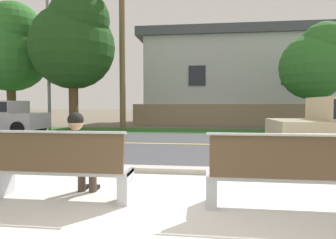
# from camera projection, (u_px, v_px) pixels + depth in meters

# --- Properties ---
(ground_plane) EXTENTS (140.00, 140.00, 0.00)m
(ground_plane) POSITION_uv_depth(u_px,v_px,m) (191.00, 139.00, 11.27)
(ground_plane) COLOR #665B4C
(sidewalk_pavement) EXTENTS (44.00, 3.60, 0.01)m
(sidewalk_pavement) POSITION_uv_depth(u_px,v_px,m) (166.00, 208.00, 3.73)
(sidewalk_pavement) COLOR beige
(sidewalk_pavement) RESTS_ON ground_plane
(curb_edge) EXTENTS (44.00, 0.30, 0.11)m
(curb_edge) POSITION_uv_depth(u_px,v_px,m) (179.00, 170.00, 5.66)
(curb_edge) COLOR #ADA89E
(curb_edge) RESTS_ON ground_plane
(street_asphalt) EXTENTS (52.00, 8.00, 0.01)m
(street_asphalt) POSITION_uv_depth(u_px,v_px,m) (189.00, 144.00, 9.78)
(street_asphalt) COLOR #424247
(street_asphalt) RESTS_ON ground_plane
(road_centre_line) EXTENTS (48.00, 0.14, 0.01)m
(road_centre_line) POSITION_uv_depth(u_px,v_px,m) (189.00, 144.00, 9.78)
(road_centre_line) COLOR #E0CC4C
(road_centre_line) RESTS_ON ground_plane
(far_verge_grass) EXTENTS (48.00, 2.80, 0.02)m
(far_verge_grass) POSITION_uv_depth(u_px,v_px,m) (193.00, 131.00, 14.71)
(far_verge_grass) COLOR #2D6026
(far_verge_grass) RESTS_ON ground_plane
(bench_left) EXTENTS (2.00, 0.48, 1.01)m
(bench_left) POSITION_uv_depth(u_px,v_px,m) (59.00, 169.00, 3.98)
(bench_left) COLOR silver
(bench_left) RESTS_ON ground_plane
(bench_right) EXTENTS (2.00, 0.48, 1.01)m
(bench_right) POSITION_uv_depth(u_px,v_px,m) (286.00, 175.00, 3.61)
(bench_right) COLOR silver
(bench_right) RESTS_ON ground_plane
(seated_person_white) EXTENTS (0.52, 0.68, 1.25)m
(seated_person_white) POSITION_uv_depth(u_px,v_px,m) (79.00, 152.00, 4.11)
(seated_person_white) COLOR #47382D
(seated_person_white) RESTS_ON ground_plane
(streetlamp) EXTENTS (0.24, 2.10, 6.86)m
(streetlamp) POSITION_uv_depth(u_px,v_px,m) (50.00, 56.00, 15.24)
(streetlamp) COLOR gray
(streetlamp) RESTS_ON ground_plane
(shade_tree_far_left) EXTENTS (4.27, 4.27, 7.04)m
(shade_tree_far_left) POSITION_uv_depth(u_px,v_px,m) (11.00, 48.00, 16.17)
(shade_tree_far_left) COLOR brown
(shade_tree_far_left) RESTS_ON ground_plane
(shade_tree_left) EXTENTS (4.38, 4.38, 7.23)m
(shade_tree_left) POSITION_uv_depth(u_px,v_px,m) (74.00, 41.00, 14.89)
(shade_tree_left) COLOR brown
(shade_tree_left) RESTS_ON ground_plane
(shade_tree_centre) EXTENTS (3.22, 3.22, 5.31)m
(shade_tree_centre) POSITION_uv_depth(u_px,v_px,m) (316.00, 62.00, 13.94)
(shade_tree_centre) COLOR brown
(shade_tree_centre) RESTS_ON ground_plane
(garden_wall) EXTENTS (13.00, 0.36, 1.40)m
(garden_wall) POSITION_uv_depth(u_px,v_px,m) (232.00, 115.00, 18.45)
(garden_wall) COLOR gray
(garden_wall) RESTS_ON ground_plane
(house_across_street) EXTENTS (14.02, 6.91, 6.51)m
(house_across_street) POSITION_uv_depth(u_px,v_px,m) (237.00, 79.00, 21.41)
(house_across_street) COLOR #B7BCC1
(house_across_street) RESTS_ON ground_plane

